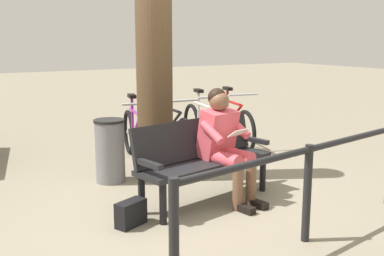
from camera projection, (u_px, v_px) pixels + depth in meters
name	position (u px, v px, depth m)	size (l,w,h in m)	color
ground_plane	(178.00, 204.00, 4.88)	(40.00, 40.00, 0.00)	gray
bench	(201.00, 154.00, 4.91)	(1.66, 0.78, 0.87)	black
person_reading	(224.00, 140.00, 4.88)	(0.54, 0.81, 1.20)	#D84C59
handbag	(131.00, 213.00, 4.29)	(0.30, 0.14, 0.24)	black
tree_trunk	(154.00, 42.00, 5.49)	(0.44, 0.44, 3.34)	#4C3823
litter_bin	(110.00, 151.00, 5.57)	(0.37, 0.37, 0.77)	slate
bicycle_orange	(232.00, 124.00, 7.41)	(0.52, 1.66, 0.94)	black
bicycle_purple	(203.00, 128.00, 7.11)	(0.50, 1.66, 0.94)	black
bicycle_blue	(170.00, 133.00, 6.73)	(0.48, 1.68, 0.94)	black
bicycle_red	(135.00, 137.00, 6.46)	(0.54, 1.65, 0.94)	black
railing_fence	(308.00, 175.00, 3.89)	(2.89, 0.53, 0.85)	black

